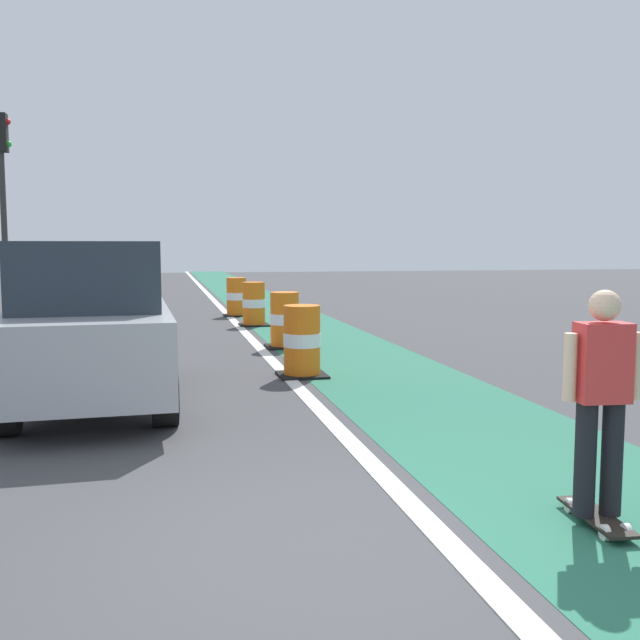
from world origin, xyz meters
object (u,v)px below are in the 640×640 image
parked_suv_nearest (92,322)px  traffic_barrel_far (237,297)px  skateboarder_on_lane (601,400)px  traffic_barrel_back (254,304)px  traffic_barrel_front (302,342)px  traffic_light_corner (3,182)px  traffic_barrel_mid (285,321)px

parked_suv_nearest → traffic_barrel_far: parked_suv_nearest is taller
skateboarder_on_lane → traffic_barrel_far: bearing=93.4°
traffic_barrel_far → traffic_barrel_back: bearing=-86.3°
traffic_barrel_front → traffic_barrel_far: (-0.01, 9.74, 0.00)m
traffic_barrel_front → traffic_light_corner: 10.21m
parked_suv_nearest → traffic_barrel_back: size_ratio=4.28×
skateboarder_on_lane → traffic_light_corner: size_ratio=0.33×
traffic_barrel_far → traffic_light_corner: bearing=-162.3°
traffic_barrel_far → skateboarder_on_lane: bearing=-86.6°
traffic_light_corner → parked_suv_nearest: bearing=-73.2°
skateboarder_on_lane → traffic_barrel_back: skateboarder_on_lane is taller
parked_suv_nearest → traffic_barrel_front: 3.25m
traffic_barrel_front → traffic_barrel_back: (0.16, 7.14, 0.00)m
traffic_barrel_mid → skateboarder_on_lane: bearing=-86.0°
traffic_barrel_mid → traffic_light_corner: bearing=141.4°
traffic_barrel_far → traffic_light_corner: 6.69m
traffic_barrel_mid → traffic_light_corner: traffic_light_corner is taller
skateboarder_on_lane → traffic_barrel_mid: skateboarder_on_lane is taller
skateboarder_on_lane → traffic_light_corner: 15.89m
traffic_barrel_back → traffic_barrel_far: 2.60m
traffic_barrel_front → traffic_light_corner: size_ratio=0.21×
parked_suv_nearest → traffic_barrel_far: bearing=75.1°
traffic_barrel_mid → traffic_light_corner: 8.21m
traffic_barrel_front → traffic_barrel_mid: bearing=85.2°
traffic_barrel_far → traffic_light_corner: (-5.72, -1.82, 2.97)m
skateboarder_on_lane → traffic_barrel_far: skateboarder_on_lane is taller
traffic_barrel_front → traffic_barrel_far: 9.74m
traffic_barrel_far → traffic_barrel_front: bearing=-89.9°
traffic_barrel_mid → traffic_barrel_far: same height
traffic_barrel_front → traffic_barrel_mid: same height
traffic_barrel_back → traffic_barrel_far: (-0.17, 2.60, 0.00)m
parked_suv_nearest → traffic_barrel_front: bearing=23.6°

